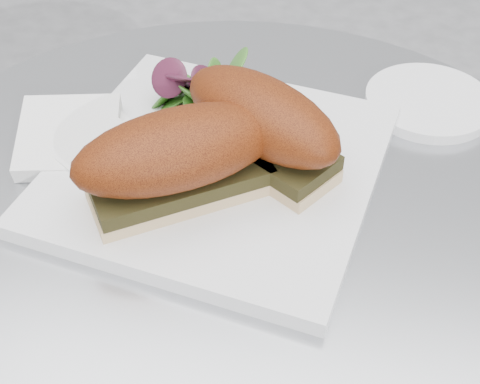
% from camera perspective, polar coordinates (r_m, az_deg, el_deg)
% --- Properties ---
extents(table, '(0.70, 0.70, 0.73)m').
position_cam_1_polar(table, '(0.77, -0.72, -15.29)').
color(table, '#ADB0B5').
rests_on(table, ground).
extents(plate, '(0.34, 0.34, 0.02)m').
position_cam_1_polar(plate, '(0.62, -1.98, 2.16)').
color(plate, white).
rests_on(plate, table).
extents(sandwich_left, '(0.19, 0.16, 0.08)m').
position_cam_1_polar(sandwich_left, '(0.55, -5.26, 2.99)').
color(sandwich_left, '#E3BA8E').
rests_on(sandwich_left, plate).
extents(sandwich_right, '(0.18, 0.16, 0.08)m').
position_cam_1_polar(sandwich_right, '(0.59, 1.83, 5.92)').
color(sandwich_right, '#E3BA8E').
rests_on(sandwich_right, plate).
extents(salad, '(0.10, 0.10, 0.05)m').
position_cam_1_polar(salad, '(0.66, -2.79, 8.92)').
color(salad, '#417C28').
rests_on(salad, plate).
extents(napkin, '(0.14, 0.14, 0.02)m').
position_cam_1_polar(napkin, '(0.65, -12.85, 3.31)').
color(napkin, white).
rests_on(napkin, table).
extents(saucer, '(0.13, 0.13, 0.01)m').
position_cam_1_polar(saucer, '(0.73, 15.81, 7.44)').
color(saucer, white).
rests_on(saucer, table).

